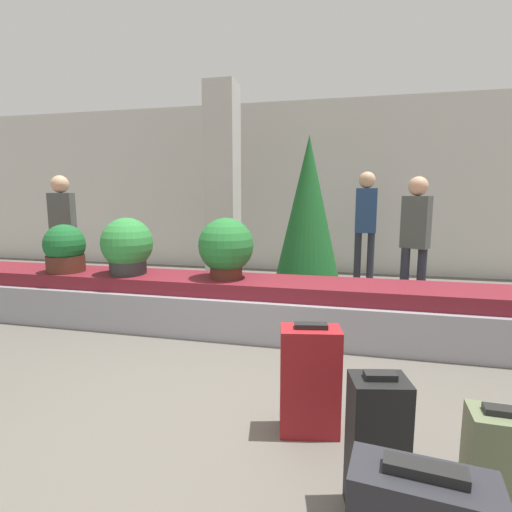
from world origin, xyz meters
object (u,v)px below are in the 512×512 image
Objects in this scene: traveler_0 at (63,225)px; traveler_2 at (366,218)px; suitcase_4 at (310,380)px; potted_plant_2 at (226,248)px; traveler_1 at (415,232)px; suitcase_0 at (496,463)px; potted_plant_0 at (65,249)px; decorated_tree at (308,215)px; suitcase_1 at (377,446)px; potted_plant_1 at (127,246)px; pillar at (223,187)px.

traveler_2 reaches higher than traveler_0.
traveler_2 reaches higher than suitcase_4.
potted_plant_2 reaches higher than suitcase_4.
traveler_0 is 4.79m from traveler_1.
traveler_0 is at bearing 135.30° from suitcase_4.
potted_plant_0 reaches higher than suitcase_0.
decorated_tree is (-1.34, 0.11, 0.20)m from traveler_1.
potted_plant_1 is at bearing 127.10° from suitcase_1.
traveler_2 is (-0.56, 1.27, 0.10)m from traveler_1.
suitcase_4 is 4.63m from traveler_0.
suitcase_0 is 0.23× the size of decorated_tree.
traveler_1 is at bearing 67.80° from suitcase_1.
suitcase_0 is at bearing -47.72° from potted_plant_2.
potted_plant_0 is at bearing 154.24° from suitcase_0.
traveler_0 is at bearing 162.71° from potted_plant_2.
pillar is 1.43× the size of decorated_tree.
pillar reaches higher than potted_plant_2.
suitcase_4 is 2.12m from potted_plant_2.
suitcase_1 is 3.62m from traveler_1.
pillar is 4.57× the size of suitcase_4.
pillar is 2.43m from traveler_0.
potted_plant_0 is 0.30× the size of traveler_2.
traveler_0 is at bearing 130.90° from suitcase_1.
traveler_1 is 0.93× the size of traveler_2.
traveler_2 reaches higher than potted_plant_0.
potted_plant_2 is at bearing 59.16° from traveler_1.
decorated_tree is at bearing 27.85° from potted_plant_0.
potted_plant_0 is 0.25× the size of decorated_tree.
decorated_tree reaches higher than traveler_0.
traveler_2 is at bearing 8.10° from pillar.
traveler_2 reaches higher than potted_plant_1.
traveler_2 is at bearing 73.62° from suitcase_4.
suitcase_4 is 3.19m from decorated_tree.
potted_plant_2 reaches higher than potted_plant_0.
traveler_0 is (-2.70, 0.84, 0.14)m from potted_plant_2.
suitcase_4 reaches higher than suitcase_0.
traveler_0 is (-4.68, 3.02, 0.80)m from suitcase_0.
pillar reaches higher than suitcase_0.
potted_plant_0 is 1.23m from traveler_0.
decorated_tree reaches higher than potted_plant_1.
potted_plant_0 reaches higher than suitcase_1.
decorated_tree is (-1.25, 3.49, 0.96)m from suitcase_0.
potted_plant_2 is at bearing 110.21° from suitcase_1.
suitcase_1 is 1.23× the size of potted_plant_0.
decorated_tree is at bearing 86.06° from suitcase_4.
potted_plant_1 is at bearing 3.86° from potted_plant_0.
suitcase_4 is at bearing -83.45° from decorated_tree.
pillar is 5.76× the size of potted_plant_0.
potted_plant_2 is at bearing 111.55° from suitcase_4.
potted_plant_0 is (-3.38, 2.20, 0.51)m from suitcase_1.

